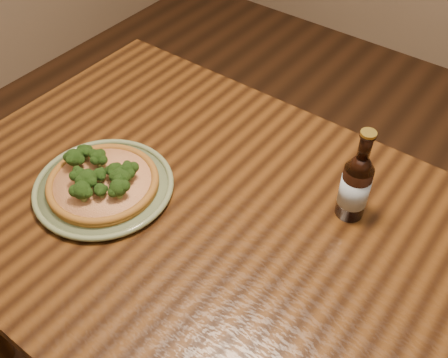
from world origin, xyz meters
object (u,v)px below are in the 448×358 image
Objects in this scene: pizza at (102,181)px; table at (264,273)px; plate at (104,187)px; beer_bottle at (355,185)px.

table is at bearing 12.56° from pizza.
plate is 0.56m from beer_bottle.
beer_bottle is at bearing 29.87° from pizza.
pizza reaches higher than plate.
plate is 1.40× the size of beer_bottle.
table is at bearing 12.39° from plate.
beer_bottle reaches higher than pizza.
pizza is at bearing -167.44° from table.
plate reaches higher than table.
pizza is (-0.39, -0.09, 0.12)m from table.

